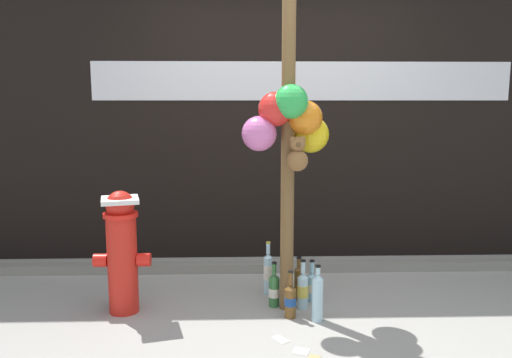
# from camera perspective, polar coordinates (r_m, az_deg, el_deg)

# --- Properties ---
(ground_plane) EXTENTS (14.00, 14.00, 0.00)m
(ground_plane) POSITION_cam_1_polar(r_m,az_deg,el_deg) (3.51, 4.58, -16.22)
(ground_plane) COLOR #9E9B93
(building_wall) EXTENTS (10.00, 0.21, 3.36)m
(building_wall) POSITION_cam_1_polar(r_m,az_deg,el_deg) (4.82, 2.67, 11.09)
(building_wall) COLOR black
(building_wall) RESTS_ON ground_plane
(curb_strip) EXTENTS (8.00, 0.12, 0.08)m
(curb_strip) POSITION_cam_1_polar(r_m,az_deg,el_deg) (4.53, 3.03, -9.81)
(curb_strip) COLOR gray
(curb_strip) RESTS_ON ground_plane
(memorial_post) EXTENTS (0.69, 0.41, 2.79)m
(memorial_post) POSITION_cam_1_polar(r_m,az_deg,el_deg) (3.47, 3.82, 8.98)
(memorial_post) COLOR brown
(memorial_post) RESTS_ON ground_plane
(fire_hydrant) EXTENTS (0.39, 0.30, 0.87)m
(fire_hydrant) POSITION_cam_1_polar(r_m,az_deg,el_deg) (3.70, -14.82, -7.62)
(fire_hydrant) COLOR red
(fire_hydrant) RESTS_ON ground_plane
(bottle_0) EXTENTS (0.07, 0.07, 0.33)m
(bottle_0) POSITION_cam_1_polar(r_m,az_deg,el_deg) (3.89, 4.81, -11.42)
(bottle_0) COLOR brown
(bottle_0) RESTS_ON ground_plane
(bottle_1) EXTENTS (0.08, 0.08, 0.33)m
(bottle_1) POSITION_cam_1_polar(r_m,az_deg,el_deg) (3.78, 2.05, -12.31)
(bottle_1) COLOR #337038
(bottle_1) RESTS_ON ground_plane
(bottle_2) EXTENTS (0.08, 0.08, 0.36)m
(bottle_2) POSITION_cam_1_polar(r_m,az_deg,el_deg) (3.75, 5.26, -12.24)
(bottle_2) COLOR #B2DBEA
(bottle_2) RESTS_ON ground_plane
(bottle_3) EXTENTS (0.07, 0.07, 0.42)m
(bottle_3) POSITION_cam_1_polar(r_m,az_deg,el_deg) (3.98, 1.37, -10.43)
(bottle_3) COLOR #B2DBEA
(bottle_3) RESTS_ON ground_plane
(bottle_4) EXTENTS (0.08, 0.08, 0.39)m
(bottle_4) POSITION_cam_1_polar(r_m,az_deg,el_deg) (3.54, 6.91, -12.99)
(bottle_4) COLOR #B2DBEA
(bottle_4) RESTS_ON ground_plane
(bottle_5) EXTENTS (0.08, 0.08, 0.34)m
(bottle_5) POSITION_cam_1_polar(r_m,az_deg,el_deg) (3.60, 3.87, -13.38)
(bottle_5) COLOR brown
(bottle_5) RESTS_ON ground_plane
(bottle_6) EXTENTS (0.06, 0.06, 0.31)m
(bottle_6) POSITION_cam_1_polar(r_m,az_deg,el_deg) (3.92, 3.30, -11.40)
(bottle_6) COLOR #337038
(bottle_6) RESTS_ON ground_plane
(bottle_7) EXTENTS (0.08, 0.08, 0.32)m
(bottle_7) POSITION_cam_1_polar(r_m,az_deg,el_deg) (3.89, 6.27, -11.82)
(bottle_7) COLOR #93CCE0
(bottle_7) RESTS_ON ground_plane
(litter_0) EXTENTS (0.10, 0.11, 0.01)m
(litter_0) POSITION_cam_1_polar(r_m,az_deg,el_deg) (3.14, 6.49, -19.35)
(litter_0) COLOR tan
(litter_0) RESTS_ON ground_plane
(litter_1) EXTENTS (0.12, 0.13, 0.01)m
(litter_1) POSITION_cam_1_polar(r_m,az_deg,el_deg) (3.34, 2.74, -17.52)
(litter_1) COLOR silver
(litter_1) RESTS_ON ground_plane
(litter_2) EXTENTS (0.12, 0.12, 0.01)m
(litter_2) POSITION_cam_1_polar(r_m,az_deg,el_deg) (3.21, 5.08, -18.68)
(litter_2) COLOR silver
(litter_2) RESTS_ON ground_plane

